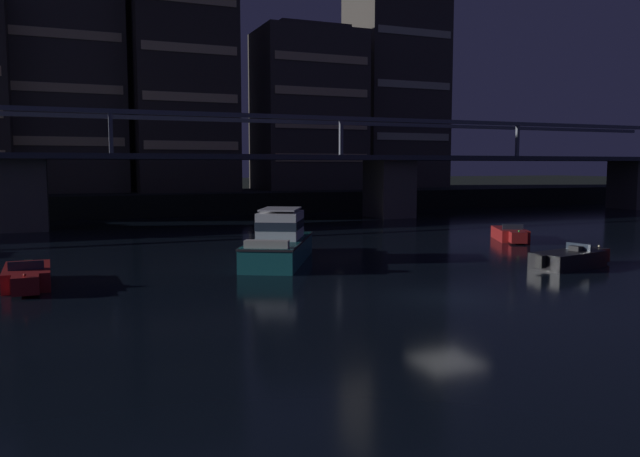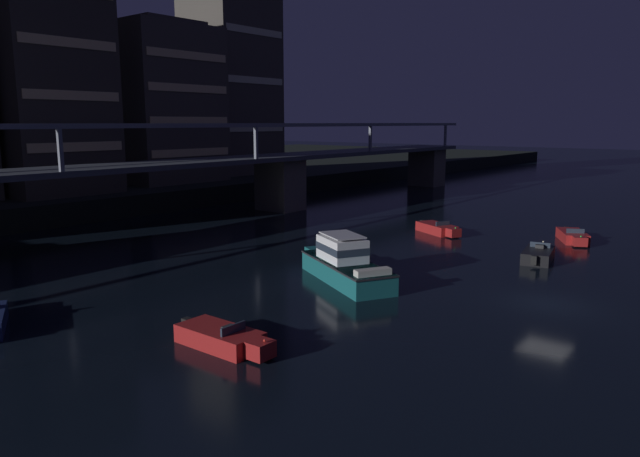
% 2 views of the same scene
% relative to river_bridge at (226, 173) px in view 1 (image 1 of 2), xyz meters
% --- Properties ---
extents(ground_plane, '(400.00, 400.00, 0.00)m').
position_rel_river_bridge_xyz_m(ground_plane, '(-0.00, -34.28, -4.36)').
color(ground_plane, black).
extents(far_riverbank, '(240.00, 80.00, 2.20)m').
position_rel_river_bridge_xyz_m(far_riverbank, '(-0.00, 48.01, -3.26)').
color(far_riverbank, black).
rests_on(far_riverbank, ground).
extents(river_bridge, '(103.41, 6.40, 9.38)m').
position_rel_river_bridge_xyz_m(river_bridge, '(0.00, 0.00, 0.00)').
color(river_bridge, '#605B51').
rests_on(river_bridge, ground).
extents(tower_west_tall, '(11.68, 10.67, 26.95)m').
position_rel_river_bridge_xyz_m(tower_west_tall, '(-12.52, 19.48, 11.16)').
color(tower_west_tall, '#423D38').
rests_on(tower_west_tall, far_riverbank).
extents(tower_central, '(10.59, 11.10, 25.17)m').
position_rel_river_bridge_xyz_m(tower_central, '(-0.74, 16.76, 10.27)').
color(tower_central, '#38332D').
rests_on(tower_central, far_riverbank).
extents(tower_east_tall, '(12.32, 8.98, 19.27)m').
position_rel_river_bridge_xyz_m(tower_east_tall, '(14.43, 17.10, 7.33)').
color(tower_east_tall, '#423D38').
rests_on(tower_east_tall, far_riverbank).
extents(tower_east_low, '(11.33, 9.89, 32.96)m').
position_rel_river_bridge_xyz_m(tower_east_low, '(28.12, 20.31, 14.17)').
color(tower_east_low, '#423D38').
rests_on(tower_east_low, far_riverbank).
extents(cabin_cruiser_near_left, '(6.17, 9.03, 2.79)m').
position_rel_river_bridge_xyz_m(cabin_cruiser_near_left, '(-2.89, -22.99, -3.31)').
color(cabin_cruiser_near_left, '#196066').
rests_on(cabin_cruiser_near_left, ground).
extents(speedboat_near_center, '(5.22, 2.57, 1.16)m').
position_rel_river_bridge_xyz_m(speedboat_near_center, '(9.84, -30.37, -3.94)').
color(speedboat_near_center, black).
rests_on(speedboat_near_center, ground).
extents(speedboat_near_right, '(3.43, 4.93, 1.16)m').
position_rel_river_bridge_xyz_m(speedboat_near_right, '(14.53, -20.13, -3.94)').
color(speedboat_near_right, maroon).
rests_on(speedboat_near_right, ground).
extents(speedboat_mid_center, '(1.86, 5.20, 1.16)m').
position_rel_river_bridge_xyz_m(speedboat_mid_center, '(-14.90, -25.55, -3.94)').
color(speedboat_mid_center, maroon).
rests_on(speedboat_mid_center, ground).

